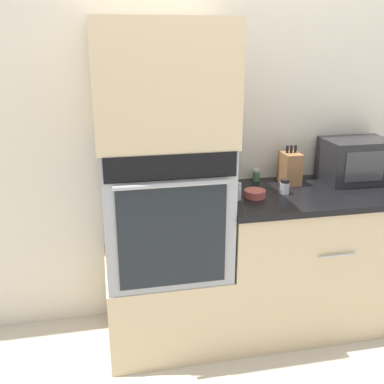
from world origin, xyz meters
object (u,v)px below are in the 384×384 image
at_px(microwave, 356,160).
at_px(condiment_jar_mid, 238,191).
at_px(condiment_jar_near, 285,187).
at_px(bowl, 255,194).
at_px(condiment_jar_far, 256,175).
at_px(wall_oven, 164,206).
at_px(knife_block, 290,168).

bearing_deg(microwave, condiment_jar_mid, -167.10).
bearing_deg(microwave, condiment_jar_near, -164.89).
relative_size(bowl, condiment_jar_far, 1.61).
bearing_deg(bowl, microwave, 13.20).
distance_m(condiment_jar_near, condiment_jar_mid, 0.30).
relative_size(wall_oven, microwave, 1.80).
distance_m(wall_oven, microwave, 1.24).
distance_m(condiment_jar_near, condiment_jar_far, 0.28).
height_order(wall_oven, condiment_jar_mid, wall_oven).
distance_m(microwave, condiment_jar_far, 0.62).
relative_size(microwave, condiment_jar_far, 5.36).
bearing_deg(microwave, knife_block, 175.29).
relative_size(microwave, bowl, 3.33).
relative_size(condiment_jar_mid, condiment_jar_far, 1.31).
relative_size(condiment_jar_near, condiment_jar_far, 1.13).
bearing_deg(condiment_jar_far, microwave, -11.82).
xyz_separation_m(microwave, condiment_jar_near, (-0.52, -0.14, -0.09)).
distance_m(microwave, condiment_jar_near, 0.55).
distance_m(wall_oven, condiment_jar_near, 0.71).
distance_m(microwave, knife_block, 0.42).
xyz_separation_m(condiment_jar_near, condiment_jar_mid, (-0.29, -0.05, 0.01)).
height_order(wall_oven, condiment_jar_far, wall_oven).
bearing_deg(knife_block, condiment_jar_far, 153.44).
distance_m(bowl, condiment_jar_mid, 0.11).
distance_m(knife_block, bowl, 0.36).
height_order(microwave, condiment_jar_mid, microwave).
relative_size(wall_oven, bowl, 6.01).
bearing_deg(wall_oven, condiment_jar_far, 22.28).
xyz_separation_m(wall_oven, microwave, (1.23, 0.13, 0.16)).
height_order(bowl, condiment_jar_far, condiment_jar_far).
bearing_deg(condiment_jar_near, microwave, 15.11).
xyz_separation_m(microwave, condiment_jar_mid, (-0.82, -0.19, -0.09)).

